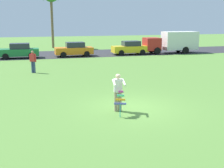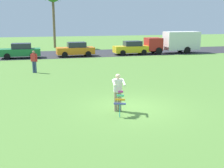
{
  "view_description": "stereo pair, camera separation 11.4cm",
  "coord_description": "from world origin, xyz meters",
  "px_view_note": "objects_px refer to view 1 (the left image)",
  "views": [
    {
      "loc": [
        -4.48,
        -12.41,
        4.09
      ],
      "look_at": [
        -0.82,
        0.68,
        1.05
      ],
      "focal_mm": 46.4,
      "sensor_mm": 36.0,
      "label": 1
    },
    {
      "loc": [
        -4.37,
        -12.44,
        4.09
      ],
      "look_at": [
        -0.82,
        0.68,
        1.05
      ],
      "focal_mm": 46.4,
      "sensor_mm": 36.0,
      "label": 2
    }
  ],
  "objects_px": {
    "person_kite_flyer": "(118,91)",
    "kite_held": "(120,100)",
    "parked_car_green": "(19,51)",
    "parked_truck_red_cab": "(174,42)",
    "person_walker_near": "(33,61)",
    "parked_car_orange": "(74,50)",
    "parked_car_yellow": "(130,48)"
  },
  "relations": [
    {
      "from": "person_kite_flyer",
      "to": "parked_car_green",
      "type": "height_order",
      "value": "person_kite_flyer"
    },
    {
      "from": "person_walker_near",
      "to": "parked_truck_red_cab",
      "type": "bearing_deg",
      "value": 29.21
    },
    {
      "from": "parked_car_green",
      "to": "parked_car_yellow",
      "type": "height_order",
      "value": "same"
    },
    {
      "from": "parked_car_green",
      "to": "kite_held",
      "type": "bearing_deg",
      "value": -77.17
    },
    {
      "from": "parked_truck_red_cab",
      "to": "parked_car_orange",
      "type": "bearing_deg",
      "value": 180.0
    },
    {
      "from": "parked_truck_red_cab",
      "to": "person_walker_near",
      "type": "relative_size",
      "value": 3.89
    },
    {
      "from": "parked_car_orange",
      "to": "kite_held",
      "type": "bearing_deg",
      "value": -93.02
    },
    {
      "from": "person_kite_flyer",
      "to": "person_walker_near",
      "type": "bearing_deg",
      "value": 107.88
    },
    {
      "from": "kite_held",
      "to": "person_walker_near",
      "type": "distance_m",
      "value": 12.23
    },
    {
      "from": "person_kite_flyer",
      "to": "parked_car_green",
      "type": "bearing_deg",
      "value": 103.48
    },
    {
      "from": "parked_car_orange",
      "to": "parked_car_yellow",
      "type": "xyz_separation_m",
      "value": [
        6.67,
        -0.0,
        0.0
      ]
    },
    {
      "from": "person_kite_flyer",
      "to": "kite_held",
      "type": "bearing_deg",
      "value": -98.03
    },
    {
      "from": "person_kite_flyer",
      "to": "kite_held",
      "type": "height_order",
      "value": "person_kite_flyer"
    },
    {
      "from": "person_kite_flyer",
      "to": "parked_car_orange",
      "type": "xyz_separation_m",
      "value": [
        1.02,
        20.52,
        -0.18
      ]
    },
    {
      "from": "kite_held",
      "to": "person_walker_near",
      "type": "bearing_deg",
      "value": 106.51
    },
    {
      "from": "person_kite_flyer",
      "to": "kite_held",
      "type": "distance_m",
      "value": 0.71
    },
    {
      "from": "person_walker_near",
      "to": "parked_car_orange",
      "type": "bearing_deg",
      "value": 64.1
    },
    {
      "from": "person_kite_flyer",
      "to": "person_walker_near",
      "type": "distance_m",
      "value": 11.62
    },
    {
      "from": "person_kite_flyer",
      "to": "kite_held",
      "type": "xyz_separation_m",
      "value": [
        -0.09,
        -0.66,
        -0.25
      ]
    },
    {
      "from": "parked_car_orange",
      "to": "parked_truck_red_cab",
      "type": "relative_size",
      "value": 0.63
    },
    {
      "from": "parked_car_green",
      "to": "person_walker_near",
      "type": "height_order",
      "value": "person_walker_near"
    },
    {
      "from": "person_walker_near",
      "to": "parked_car_green",
      "type": "bearing_deg",
      "value": 98.12
    },
    {
      "from": "parked_car_yellow",
      "to": "parked_truck_red_cab",
      "type": "bearing_deg",
      "value": 0.01
    },
    {
      "from": "parked_car_green",
      "to": "person_kite_flyer",
      "type": "bearing_deg",
      "value": -76.52
    },
    {
      "from": "parked_car_green",
      "to": "person_walker_near",
      "type": "distance_m",
      "value": 9.55
    },
    {
      "from": "parked_car_yellow",
      "to": "parked_car_orange",
      "type": "bearing_deg",
      "value": 179.99
    },
    {
      "from": "kite_held",
      "to": "parked_car_green",
      "type": "relative_size",
      "value": 0.25
    },
    {
      "from": "parked_car_green",
      "to": "parked_car_orange",
      "type": "xyz_separation_m",
      "value": [
        5.94,
        0.0,
        0.0
      ]
    },
    {
      "from": "kite_held",
      "to": "person_walker_near",
      "type": "xyz_separation_m",
      "value": [
        -3.47,
        11.72,
        0.23
      ]
    },
    {
      "from": "person_kite_flyer",
      "to": "person_walker_near",
      "type": "height_order",
      "value": "same"
    },
    {
      "from": "parked_car_green",
      "to": "person_walker_near",
      "type": "xyz_separation_m",
      "value": [
        1.35,
        -9.46,
        0.16
      ]
    },
    {
      "from": "person_kite_flyer",
      "to": "parked_truck_red_cab",
      "type": "bearing_deg",
      "value": 56.95
    }
  ]
}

